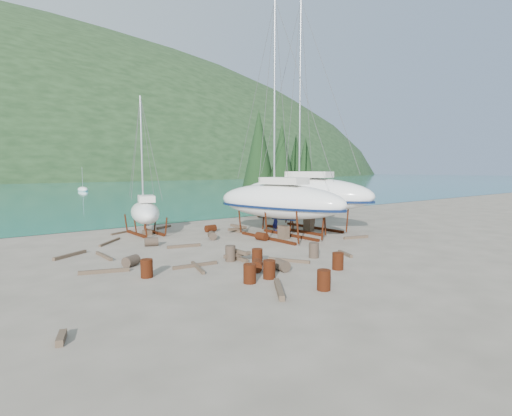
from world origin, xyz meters
TOP-DOWN VIEW (x-y plane):
  - ground at (0.00, 0.00)m, footprint 600.00×600.00m
  - far_house_right at (30.00, 190.00)m, footprint 6.60×5.60m
  - cypress_near_right at (12.50, 12.00)m, footprint 3.60×3.60m
  - cypress_mid_right at (14.00, 10.00)m, footprint 3.06×3.06m
  - cypress_back_left at (11.00, 14.00)m, footprint 4.14×4.14m
  - cypress_far_right at (15.50, 13.00)m, footprint 3.24×3.24m
  - moored_boat_mid at (10.00, 80.00)m, footprint 2.00×5.00m
  - large_sailboat_near at (3.89, 2.59)m, footprint 5.69×11.50m
  - large_sailboat_far at (8.15, 4.23)m, footprint 7.42×12.44m
  - small_sailboat_shore at (-3.38, 10.33)m, footprint 4.07×7.09m
  - worker at (5.85, 5.30)m, footprint 0.46×0.64m
  - drum_0 at (-8.38, -1.87)m, footprint 0.58×0.58m
  - drum_1 at (-2.51, -4.89)m, footprint 0.69×0.95m
  - drum_3 at (-3.23, -8.44)m, footprint 0.58×0.58m
  - drum_4 at (1.35, 8.23)m, footprint 0.92×0.64m
  - drum_5 at (1.02, -3.78)m, footprint 0.58×0.58m
  - drum_6 at (2.20, 2.53)m, footprint 0.69×0.95m
  - drum_7 at (-0.01, -6.47)m, footprint 0.58×0.58m
  - drum_9 at (-5.00, 5.45)m, footprint 1.02×0.83m
  - drum_10 at (-3.90, -5.62)m, footprint 0.58×0.58m
  - drum_11 at (-0.44, 5.08)m, footprint 0.89×1.04m
  - drum_12 at (-3.53, -4.20)m, footprint 1.02×1.04m
  - drum_13 at (-5.08, -5.65)m, footprint 0.58×0.58m
  - drum_14 at (-2.67, -3.13)m, footprint 0.58×0.58m
  - drum_15 at (-8.17, 0.72)m, footprint 1.05×0.96m
  - drum_16 at (-3.31, -1.50)m, footprint 0.58×0.58m
  - timber_0 at (-4.76, 11.97)m, footprint 2.02×1.17m
  - timber_1 at (8.22, -1.20)m, footprint 2.08×0.76m
  - timber_2 at (-10.13, 5.29)m, footprint 2.16×1.48m
  - timber_3 at (-5.64, -1.91)m, footprint 0.82×2.39m
  - timber_5 at (-0.84, -3.67)m, footprint 1.33×2.15m
  - timber_6 at (-0.79, 12.53)m, footprint 1.73×1.04m
  - timber_7 at (3.00, -4.48)m, footprint 0.78×1.51m
  - timber_8 at (-3.49, 3.66)m, footprint 2.23×0.67m
  - timber_12 at (-5.51, -1.45)m, footprint 2.50×0.43m
  - timber_13 at (-13.25, -7.10)m, footprint 0.51×0.93m
  - timber_14 at (-9.74, 0.21)m, footprint 2.33×0.97m
  - timber_15 at (-6.84, 8.29)m, footprint 2.18×2.32m
  - timber_16 at (-4.88, -7.44)m, footprint 1.69×2.22m
  - timber_17 at (-8.62, 3.86)m, footprint 0.21×2.53m
  - timber_pile_fore at (-2.82, -1.51)m, footprint 1.80×1.80m
  - timber_pile_aft at (2.99, 6.71)m, footprint 1.80×1.80m

SIDE VIEW (x-z plane):
  - ground at x=0.00m, z-range 0.00..0.00m
  - timber_0 at x=-4.76m, z-range 0.00..0.14m
  - timber_15 at x=-6.84m, z-range 0.00..0.15m
  - timber_3 at x=-5.64m, z-range 0.00..0.15m
  - timber_5 at x=-0.84m, z-range 0.00..0.16m
  - timber_17 at x=-8.62m, z-range 0.00..0.16m
  - timber_12 at x=-5.51m, z-range 0.00..0.17m
  - timber_7 at x=3.00m, z-range 0.00..0.17m
  - timber_14 at x=-9.74m, z-range 0.00..0.18m
  - timber_2 at x=-10.13m, z-range 0.00..0.19m
  - timber_8 at x=-3.49m, z-range 0.00..0.19m
  - timber_6 at x=-0.79m, z-range 0.00..0.19m
  - timber_1 at x=8.22m, z-range 0.00..0.19m
  - timber_13 at x=-13.25m, z-range 0.00..0.22m
  - timber_16 at x=-4.88m, z-range 0.00..0.23m
  - drum_1 at x=-2.51m, z-range 0.00..0.58m
  - drum_4 at x=1.35m, z-range 0.00..0.58m
  - drum_6 at x=2.20m, z-range 0.00..0.58m
  - drum_9 at x=-5.00m, z-range 0.00..0.58m
  - drum_11 at x=-0.44m, z-range 0.00..0.58m
  - drum_12 at x=-3.53m, z-range 0.00..0.58m
  - drum_15 at x=-8.17m, z-range 0.00..0.58m
  - timber_pile_fore at x=-2.82m, z-range 0.00..0.60m
  - timber_pile_aft at x=2.99m, z-range 0.00..0.60m
  - moored_boat_mid at x=10.00m, z-range -2.64..3.41m
  - drum_0 at x=-8.38m, z-range 0.00..0.88m
  - drum_3 at x=-3.23m, z-range 0.00..0.88m
  - drum_5 at x=1.02m, z-range 0.00..0.88m
  - drum_7 at x=-0.01m, z-range 0.00..0.88m
  - drum_10 at x=-3.90m, z-range 0.00..0.88m
  - drum_13 at x=-5.08m, z-range 0.00..0.88m
  - drum_14 at x=-2.67m, z-range 0.00..0.88m
  - drum_16 at x=-3.31m, z-range 0.00..0.88m
  - worker at x=5.85m, z-range 0.00..1.63m
  - small_sailboat_shore at x=-3.38m, z-range -3.63..7.20m
  - large_sailboat_near at x=3.89m, z-range -5.90..11.52m
  - far_house_right at x=30.00m, z-range 0.12..5.72m
  - large_sailboat_far at x=8.15m, z-range -6.38..12.56m
  - cypress_mid_right at x=14.00m, z-range 0.67..9.17m
  - cypress_far_right at x=15.50m, z-range 0.71..9.71m
  - cypress_near_right at x=12.50m, z-range 0.79..10.79m
  - cypress_back_left at x=11.00m, z-range 0.91..12.41m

